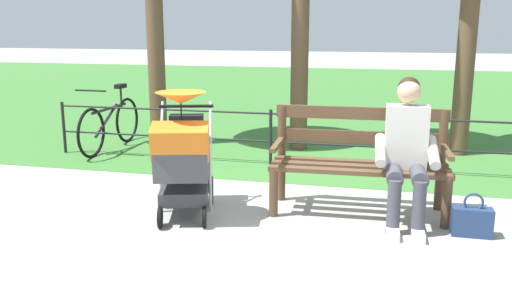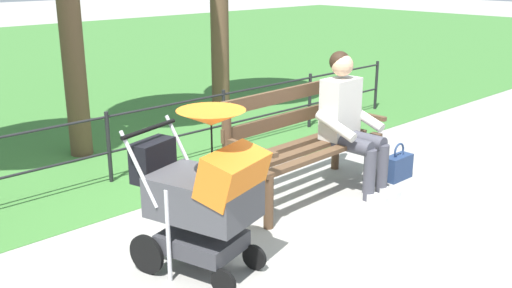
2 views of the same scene
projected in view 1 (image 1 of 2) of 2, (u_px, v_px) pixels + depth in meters
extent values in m
plane|color=#9E9B93|center=(311.00, 210.00, 5.06)|extent=(60.00, 60.00, 0.00)
cube|color=#3D7533|center=(358.00, 94.00, 13.41)|extent=(40.00, 16.00, 0.01)
cube|color=brown|center=(359.00, 162.00, 5.04)|extent=(1.60, 0.16, 0.04)
cube|color=brown|center=(359.00, 167.00, 4.86)|extent=(1.60, 0.16, 0.04)
cube|color=brown|center=(359.00, 172.00, 4.69)|extent=(1.60, 0.16, 0.04)
cube|color=brown|center=(360.00, 137.00, 5.08)|extent=(1.60, 0.09, 0.12)
cube|color=brown|center=(361.00, 113.00, 5.03)|extent=(1.60, 0.09, 0.12)
cylinder|color=brown|center=(447.00, 203.00, 4.58)|extent=(0.08, 0.08, 0.45)
cylinder|color=brown|center=(441.00, 161.00, 4.98)|extent=(0.08, 0.08, 0.95)
cube|color=brown|center=(447.00, 152.00, 4.68)|extent=(0.07, 0.56, 0.04)
cylinder|color=brown|center=(274.00, 192.00, 4.86)|extent=(0.08, 0.08, 0.45)
cylinder|color=brown|center=(282.00, 154.00, 5.27)|extent=(0.08, 0.08, 0.95)
cube|color=brown|center=(277.00, 144.00, 4.97)|extent=(0.07, 0.56, 0.04)
cylinder|color=#42424C|center=(418.00, 175.00, 4.54)|extent=(0.15, 0.40, 0.14)
cylinder|color=#42424C|center=(394.00, 174.00, 4.58)|extent=(0.15, 0.40, 0.14)
cylinder|color=#42424C|center=(419.00, 209.00, 4.40)|extent=(0.11, 0.11, 0.47)
cylinder|color=#42424C|center=(394.00, 207.00, 4.44)|extent=(0.11, 0.11, 0.47)
cube|color=silver|center=(418.00, 235.00, 4.37)|extent=(0.11, 0.22, 0.07)
cube|color=silver|center=(393.00, 234.00, 4.41)|extent=(0.11, 0.22, 0.07)
cube|color=beige|center=(406.00, 137.00, 4.71)|extent=(0.37, 0.23, 0.56)
cylinder|color=beige|center=(433.00, 152.00, 4.57)|extent=(0.11, 0.43, 0.23)
cylinder|color=beige|center=(380.00, 150.00, 4.66)|extent=(0.11, 0.43, 0.23)
sphere|color=tan|center=(409.00, 92.00, 4.62)|extent=(0.20, 0.20, 0.20)
sphere|color=black|center=(409.00, 88.00, 4.64)|extent=(0.19, 0.19, 0.19)
cylinder|color=black|center=(211.00, 190.00, 5.21)|extent=(0.11, 0.28, 0.28)
cylinder|color=black|center=(164.00, 191.00, 5.19)|extent=(0.11, 0.28, 0.28)
cylinder|color=black|center=(204.00, 217.00, 4.63)|extent=(0.08, 0.18, 0.18)
cylinder|color=black|center=(160.00, 218.00, 4.61)|extent=(0.08, 0.18, 0.18)
cube|color=#38383D|center=(185.00, 192.00, 4.89)|extent=(0.55, 0.61, 0.12)
cylinder|color=silver|center=(210.00, 178.00, 4.97)|extent=(0.03, 0.03, 0.65)
cylinder|color=silver|center=(160.00, 178.00, 4.95)|extent=(0.03, 0.03, 0.65)
cube|color=#47474C|center=(183.00, 158.00, 4.79)|extent=(0.63, 0.78, 0.28)
cube|color=orange|center=(180.00, 142.00, 4.52)|extent=(0.54, 0.42, 0.33)
cylinder|color=black|center=(186.00, 106.00, 5.14)|extent=(0.51, 0.17, 0.03)
cylinder|color=silver|center=(210.00, 128.00, 5.09)|extent=(0.11, 0.29, 0.49)
cylinder|color=silver|center=(162.00, 129.00, 5.07)|extent=(0.11, 0.29, 0.49)
cone|color=orange|center=(181.00, 98.00, 4.60)|extent=(0.54, 0.54, 0.10)
cylinder|color=black|center=(181.00, 119.00, 4.64)|extent=(0.01, 0.01, 0.30)
cube|color=black|center=(187.00, 129.00, 5.16)|extent=(0.35, 0.24, 0.28)
cube|color=navy|center=(472.00, 222.00, 4.43)|extent=(0.32, 0.14, 0.24)
torus|color=navy|center=(474.00, 202.00, 4.40)|extent=(0.16, 0.02, 0.16)
cylinder|color=black|center=(390.00, 143.00, 6.29)|extent=(0.04, 0.04, 0.70)
cylinder|color=black|center=(271.00, 138.00, 6.61)|extent=(0.04, 0.04, 0.70)
cylinder|color=black|center=(162.00, 132.00, 6.93)|extent=(0.04, 0.04, 0.70)
cylinder|color=black|center=(64.00, 128.00, 7.25)|extent=(0.04, 0.04, 0.70)
cylinder|color=black|center=(330.00, 116.00, 6.38)|extent=(7.15, 0.02, 0.02)
cylinder|color=black|center=(329.00, 145.00, 6.46)|extent=(7.15, 0.02, 0.02)
cylinder|color=brown|center=(154.00, 17.00, 7.40)|extent=(0.24, 0.24, 3.62)
cylinder|color=brown|center=(300.00, 13.00, 7.17)|extent=(0.24, 0.24, 3.72)
cylinder|color=brown|center=(467.00, 40.00, 6.92)|extent=(0.24, 0.24, 3.03)
torus|color=black|center=(91.00, 133.00, 6.99)|extent=(0.05, 0.66, 0.66)
torus|color=black|center=(127.00, 120.00, 7.94)|extent=(0.05, 0.66, 0.66)
cylinder|color=#232328|center=(109.00, 108.00, 7.41)|extent=(0.05, 0.90, 0.04)
cylinder|color=#232328|center=(106.00, 120.00, 7.35)|extent=(0.05, 0.63, 0.38)
cylinder|color=#232328|center=(121.00, 98.00, 7.72)|extent=(0.03, 0.03, 0.30)
cube|color=black|center=(120.00, 86.00, 7.68)|extent=(0.10, 0.20, 0.06)
cylinder|color=black|center=(91.00, 91.00, 6.92)|extent=(0.44, 0.03, 0.02)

